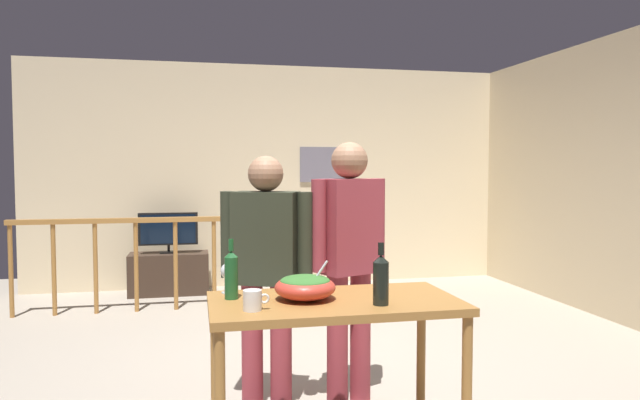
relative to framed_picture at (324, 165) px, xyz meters
name	(u,v)px	position (x,y,z in m)	size (l,w,h in m)	color
ground_plane	(336,377)	(-0.64, -3.33, -1.51)	(8.82, 8.82, 0.00)	#9E9384
back_wall	(273,176)	(-0.64, 0.06, -0.14)	(5.95, 0.10, 2.73)	beige
side_wall_right	(611,178)	(2.33, -2.31, -0.14)	(0.10, 5.09, 2.73)	beige
framed_picture	(324,165)	(0.00, 0.00, 0.00)	(0.62, 0.03, 0.44)	slate
stair_railing	(196,250)	(-1.60, -1.08, -0.90)	(2.83, 0.10, 1.01)	#9E6B33
tv_console	(169,273)	(-1.91, -0.29, -1.27)	(0.90, 0.40, 0.48)	#38281E
flat_screen_tv	(168,230)	(-1.91, -0.32, -0.75)	(0.67, 0.12, 0.47)	black
serving_table	(334,319)	(-0.93, -4.45, -0.79)	(1.23, 0.65, 0.82)	#9E6B33
salad_bowl	(305,286)	(-1.07, -4.43, -0.62)	(0.30, 0.30, 0.19)	#CC3D2D
wine_glass	(228,272)	(-1.44, -4.20, -0.58)	(0.07, 0.07, 0.16)	silver
wine_bottle_green	(231,274)	(-1.42, -4.33, -0.57)	(0.07, 0.07, 0.30)	#1E5628
wine_bottle_dark	(381,279)	(-0.74, -4.61, -0.57)	(0.08, 0.08, 0.30)	black
mug_white	(253,300)	(-1.34, -4.59, -0.65)	(0.12, 0.09, 0.09)	white
person_standing_left	(266,262)	(-1.18, -3.77, -0.61)	(0.53, 0.35, 1.54)	#9E3842
person_standing_right	(349,251)	(-0.67, -3.77, -0.56)	(0.51, 0.34, 1.62)	#9E3842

